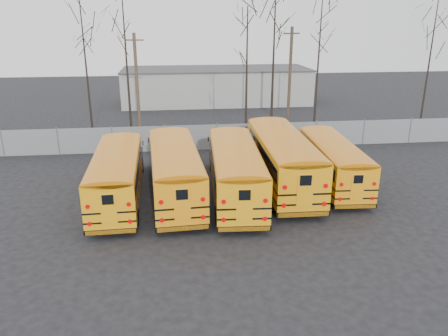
{
  "coord_description": "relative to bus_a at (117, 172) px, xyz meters",
  "views": [
    {
      "loc": [
        -3.35,
        -20.88,
        9.81
      ],
      "look_at": [
        -0.53,
        2.77,
        1.6
      ],
      "focal_mm": 35.0,
      "sensor_mm": 36.0,
      "label": 1
    }
  ],
  "objects": [
    {
      "name": "ground",
      "position": [
        6.54,
        -2.43,
        -1.74
      ],
      "size": [
        120.0,
        120.0,
        0.0
      ],
      "primitive_type": "plane",
      "color": "black",
      "rests_on": "ground"
    },
    {
      "name": "utility_pole_right",
      "position": [
        14.15,
        16.83,
        2.93
      ],
      "size": [
        1.58,
        0.58,
        9.09
      ],
      "rotation": [
        0.0,
        0.0,
        0.29
      ],
      "color": "#463527",
      "rests_on": "ground"
    },
    {
      "name": "tree_3",
      "position": [
        9.14,
        11.43,
        3.6
      ],
      "size": [
        0.26,
        0.26,
        10.68
      ],
      "primitive_type": "cone",
      "color": "black",
      "rests_on": "ground"
    },
    {
      "name": "tree_6",
      "position": [
        24.35,
        11.25,
        4.06
      ],
      "size": [
        0.26,
        0.26,
        11.58
      ],
      "primitive_type": "cone",
      "color": "black",
      "rests_on": "ground"
    },
    {
      "name": "bus_c",
      "position": [
        6.58,
        -0.21,
        0.1
      ],
      "size": [
        3.19,
        11.33,
        3.14
      ],
      "rotation": [
        0.0,
        0.0,
        -0.06
      ],
      "color": "black",
      "rests_on": "ground"
    },
    {
      "name": "tree_5",
      "position": [
        16.29,
        15.37,
        4.22
      ],
      "size": [
        0.26,
        0.26,
        11.91
      ],
      "primitive_type": "cone",
      "color": "black",
      "rests_on": "ground"
    },
    {
      "name": "fence",
      "position": [
        6.54,
        9.57,
        -0.74
      ],
      "size": [
        40.0,
        0.04,
        2.0
      ],
      "primitive_type": "cube",
      "color": "gray",
      "rests_on": "ground"
    },
    {
      "name": "bus_d",
      "position": [
        9.63,
        1.27,
        0.22
      ],
      "size": [
        3.03,
        12.0,
        3.34
      ],
      "rotation": [
        0.0,
        0.0,
        -0.02
      ],
      "color": "black",
      "rests_on": "ground"
    },
    {
      "name": "bus_a",
      "position": [
        0.0,
        0.0,
        0.0
      ],
      "size": [
        2.71,
        10.66,
        2.97
      ],
      "rotation": [
        0.0,
        0.0,
        0.03
      ],
      "color": "black",
      "rests_on": "ground"
    },
    {
      "name": "tree_1",
      "position": [
        -3.78,
        14.58,
        4.12
      ],
      "size": [
        0.26,
        0.26,
        11.72
      ],
      "primitive_type": "cone",
      "color": "black",
      "rests_on": "ground"
    },
    {
      "name": "utility_pole_left",
      "position": [
        0.27,
        14.57,
        2.71
      ],
      "size": [
        1.54,
        0.38,
        8.66
      ],
      "rotation": [
        0.0,
        0.0,
        -0.18
      ],
      "color": "brown",
      "rests_on": "ground"
    },
    {
      "name": "bus_e",
      "position": [
        12.81,
        1.21,
        -0.09
      ],
      "size": [
        2.9,
        10.17,
        2.81
      ],
      "rotation": [
        0.0,
        0.0,
        -0.06
      ],
      "color": "black",
      "rests_on": "ground"
    },
    {
      "name": "bus_b",
      "position": [
        3.17,
        0.18,
        0.1
      ],
      "size": [
        3.21,
        11.32,
        3.13
      ],
      "rotation": [
        0.0,
        0.0,
        0.06
      ],
      "color": "black",
      "rests_on": "ground"
    },
    {
      "name": "tree_2",
      "position": [
        -0.43,
        14.14,
        4.24
      ],
      "size": [
        0.26,
        0.26,
        11.95
      ],
      "primitive_type": "cone",
      "color": "black",
      "rests_on": "ground"
    },
    {
      "name": "distant_building",
      "position": [
        8.54,
        29.57,
        0.26
      ],
      "size": [
        22.0,
        8.0,
        4.0
      ],
      "primitive_type": "cube",
      "color": "#9E9E9A",
      "rests_on": "ground"
    },
    {
      "name": "tree_4",
      "position": [
        12.16,
        15.21,
        4.24
      ],
      "size": [
        0.26,
        0.26,
        11.95
      ],
      "primitive_type": "cone",
      "color": "black",
      "rests_on": "ground"
    }
  ]
}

